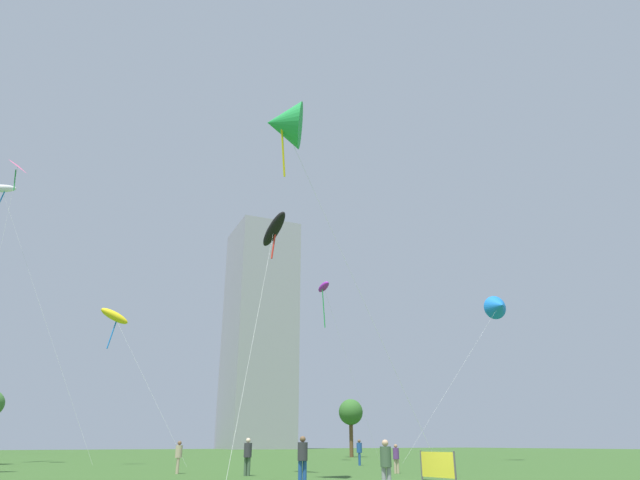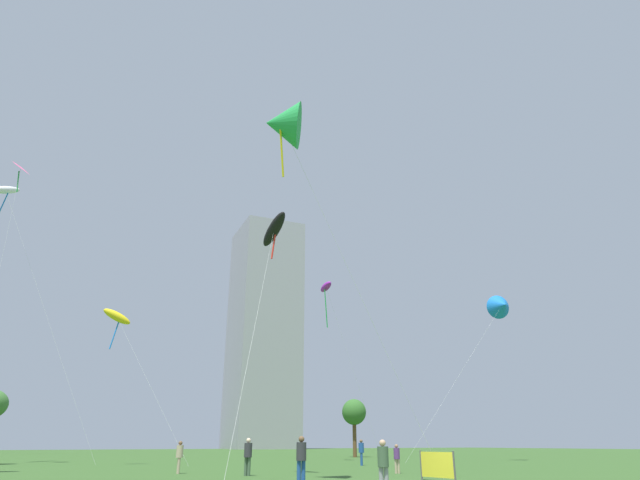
# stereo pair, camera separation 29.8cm
# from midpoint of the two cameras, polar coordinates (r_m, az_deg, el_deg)

# --- Properties ---
(person_standing_0) EXTENTS (0.42, 0.42, 1.88)m
(person_standing_0) POSITION_cam_midpoint_polar(r_m,az_deg,el_deg) (23.86, -1.64, -22.26)
(person_standing_0) COLOR #1E478C
(person_standing_0) RESTS_ON ground
(person_standing_1) EXTENTS (0.41, 0.41, 1.85)m
(person_standing_1) POSITION_cam_midpoint_polar(r_m,az_deg,el_deg) (30.17, -7.47, -21.88)
(person_standing_1) COLOR #3F593F
(person_standing_1) RESTS_ON ground
(person_standing_2) EXTENTS (0.38, 0.38, 1.71)m
(person_standing_2) POSITION_cam_midpoint_polar(r_m,az_deg,el_deg) (19.91, 7.29, -22.63)
(person_standing_2) COLOR gray
(person_standing_2) RESTS_ON ground
(person_standing_3) EXTENTS (0.34, 0.34, 1.54)m
(person_standing_3) POSITION_cam_midpoint_polar(r_m,az_deg,el_deg) (32.65, 8.55, -22.07)
(person_standing_3) COLOR tan
(person_standing_3) RESTS_ON ground
(person_standing_4) EXTENTS (0.38, 0.38, 1.71)m
(person_standing_4) POSITION_cam_midpoint_polar(r_m,az_deg,el_deg) (33.01, -14.63, -21.47)
(person_standing_4) COLOR tan
(person_standing_4) RESTS_ON ground
(person_standing_5) EXTENTS (0.41, 0.41, 1.86)m
(person_standing_5) POSITION_cam_midpoint_polar(r_m,az_deg,el_deg) (43.82, 4.68, -21.65)
(person_standing_5) COLOR #1E478C
(person_standing_5) RESTS_ON ground
(kite_flying_0) EXTENTS (6.98, 5.01, 12.13)m
(kite_flying_0) POSITION_cam_midpoint_polar(r_m,az_deg,el_deg) (46.88, -20.87, -7.76)
(kite_flying_0) COLOR silver
(kite_flying_0) RESTS_ON ground
(kite_flying_1) EXTENTS (12.30, 4.24, 15.65)m
(kite_flying_1) POSITION_cam_midpoint_polar(r_m,az_deg,el_deg) (56.24, 19.11, -6.72)
(kite_flying_1) COLOR silver
(kite_flying_1) RESTS_ON ground
(kite_flying_2) EXTENTS (7.26, 2.53, 16.85)m
(kite_flying_2) POSITION_cam_midpoint_polar(r_m,az_deg,el_deg) (53.70, 0.81, -5.16)
(kite_flying_2) COLOR silver
(kite_flying_2) RESTS_ON ground
(kite_flying_3) EXTENTS (2.03, 3.09, 25.27)m
(kite_flying_3) POSITION_cam_midpoint_polar(r_m,az_deg,el_deg) (54.48, -29.42, 6.51)
(kite_flying_3) COLOR silver
(kite_flying_3) RESTS_ON ground
(kite_flying_4) EXTENTS (4.99, 7.85, 14.40)m
(kite_flying_4) POSITION_cam_midpoint_polar(r_m,az_deg,el_deg) (31.48, -4.71, 1.12)
(kite_flying_4) COLOR silver
(kite_flying_4) RESTS_ON ground
(kite_flying_5) EXTENTS (10.18, 3.01, 17.81)m
(kite_flying_5) POSITION_cam_midpoint_polar(r_m,az_deg,el_deg) (27.19, -3.73, 12.33)
(kite_flying_5) COLOR silver
(kite_flying_5) RESTS_ON ground
(kite_flying_7) EXTENTS (12.03, 6.57, 24.81)m
(kite_flying_7) POSITION_cam_midpoint_polar(r_m,az_deg,el_deg) (57.08, -30.68, 4.62)
(kite_flying_7) COLOR silver
(kite_flying_7) RESTS_ON ground
(park_tree_0) EXTENTS (2.95, 2.95, 6.70)m
(park_tree_0) POSITION_cam_midpoint_polar(r_m,az_deg,el_deg) (68.75, 3.82, -18.08)
(park_tree_0) COLOR brown
(park_tree_0) RESTS_ON ground
(distant_highrise_0) EXTENTS (20.58, 22.93, 67.01)m
(distant_highrise_0) POSITION_cam_midpoint_polar(r_m,az_deg,el_deg) (165.95, -6.04, -9.83)
(distant_highrise_0) COLOR #939399
(distant_highrise_0) RESTS_ON ground
(event_banner) EXTENTS (0.20, 2.16, 1.27)m
(event_banner) POSITION_cam_midpoint_polar(r_m,az_deg,el_deg) (26.46, 12.84, -22.55)
(event_banner) COLOR #4C4C4C
(event_banner) RESTS_ON ground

